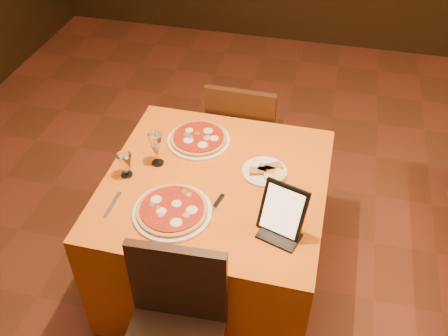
% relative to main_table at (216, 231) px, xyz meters
% --- Properties ---
extents(main_table, '(1.10, 1.10, 0.75)m').
position_rel_main_table_xyz_m(main_table, '(0.00, 0.00, 0.00)').
color(main_table, orange).
rests_on(main_table, floor).
extents(chair_main_far, '(0.36, 0.36, 0.91)m').
position_rel_main_table_xyz_m(chair_main_far, '(0.00, 0.78, 0.08)').
color(chair_main_far, black).
rests_on(chair_main_far, floor).
extents(pizza_near, '(0.37, 0.37, 0.03)m').
position_rel_main_table_xyz_m(pizza_near, '(-0.14, -0.27, 0.39)').
color(pizza_near, white).
rests_on(pizza_near, main_table).
extents(pizza_far, '(0.34, 0.34, 0.03)m').
position_rel_main_table_xyz_m(pizza_far, '(-0.17, 0.28, 0.39)').
color(pizza_far, white).
rests_on(pizza_far, main_table).
extents(cutlet_dish, '(0.23, 0.23, 0.03)m').
position_rel_main_table_xyz_m(cutlet_dish, '(0.23, 0.11, 0.39)').
color(cutlet_dish, white).
rests_on(cutlet_dish, main_table).
extents(wine_glass, '(0.09, 0.09, 0.19)m').
position_rel_main_table_xyz_m(wine_glass, '(-0.32, 0.06, 0.47)').
color(wine_glass, '#DBB87C').
rests_on(wine_glass, main_table).
extents(water_glass, '(0.08, 0.08, 0.13)m').
position_rel_main_table_xyz_m(water_glass, '(-0.44, -0.07, 0.44)').
color(water_glass, white).
rests_on(water_glass, main_table).
extents(tablet, '(0.22, 0.16, 0.24)m').
position_rel_main_table_xyz_m(tablet, '(0.37, -0.24, 0.49)').
color(tablet, black).
rests_on(tablet, main_table).
extents(knife, '(0.07, 0.24, 0.01)m').
position_rel_main_table_xyz_m(knife, '(0.04, -0.22, 0.38)').
color(knife, '#A5A6AB').
rests_on(knife, main_table).
extents(fork_near, '(0.02, 0.17, 0.01)m').
position_rel_main_table_xyz_m(fork_near, '(-0.43, -0.28, 0.38)').
color(fork_near, silver).
rests_on(fork_near, main_table).
extents(fork_far, '(0.09, 0.15, 0.01)m').
position_rel_main_table_xyz_m(fork_far, '(-0.04, 0.33, 0.38)').
color(fork_far, silver).
rests_on(fork_far, main_table).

